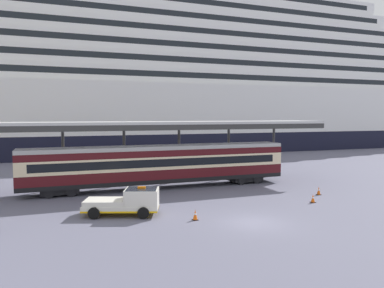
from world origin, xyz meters
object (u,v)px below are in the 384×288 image
object	(u,v)px
train_carriage	(160,164)
traffic_cone_near	(313,198)
cruise_ship	(151,82)
service_truck	(129,201)
traffic_cone_far	(195,215)
traffic_cone_mid	(319,191)

from	to	relation	value
train_carriage	traffic_cone_near	size ratio (longest dim) A/B	36.53
cruise_ship	service_truck	xyz separation A→B (m)	(-14.82, -51.52, -12.99)
cruise_ship	train_carriage	bearing A→B (deg)	-103.29
service_truck	traffic_cone_near	bearing A→B (deg)	-5.35
traffic_cone_near	train_carriage	bearing A→B (deg)	134.20
cruise_ship	traffic_cone_far	distance (m)	57.09
traffic_cone_far	service_truck	bearing A→B (deg)	144.12
traffic_cone_mid	traffic_cone_near	bearing A→B (deg)	-136.59
cruise_ship	traffic_cone_mid	distance (m)	52.46
service_truck	traffic_cone_far	bearing A→B (deg)	-35.88
train_carriage	traffic_cone_mid	distance (m)	14.71
traffic_cone_mid	traffic_cone_far	world-z (taller)	traffic_cone_mid
traffic_cone_mid	cruise_ship	bearing A→B (deg)	92.46
cruise_ship	traffic_cone_far	bearing A→B (deg)	-101.34
cruise_ship	traffic_cone_mid	size ratio (longest dim) A/B	182.19
service_truck	traffic_cone_near	xyz separation A→B (m)	(14.59, -1.37, -0.65)
traffic_cone_near	traffic_cone_far	world-z (taller)	traffic_cone_far
cruise_ship	traffic_cone_near	size ratio (longest dim) A/B	198.75
cruise_ship	train_carriage	world-z (taller)	cruise_ship
service_truck	traffic_cone_mid	bearing A→B (deg)	3.04
service_truck	traffic_cone_mid	size ratio (longest dim) A/B	7.38
train_carriage	traffic_cone_far	xyz separation A→B (m)	(-0.81, -11.61, -1.96)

